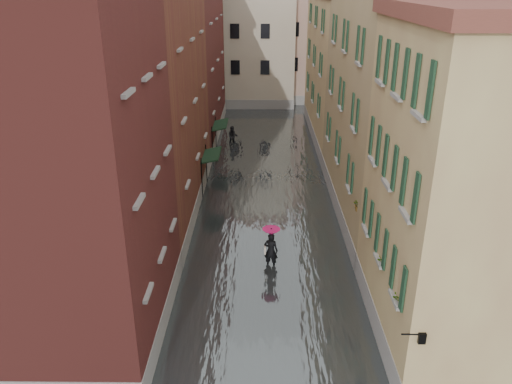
{
  "coord_description": "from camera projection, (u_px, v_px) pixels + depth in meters",
  "views": [
    {
      "loc": [
        -0.34,
        -17.76,
        12.57
      ],
      "look_at": [
        -0.59,
        4.78,
        3.0
      ],
      "focal_mm": 35.0,
      "sensor_mm": 36.0,
      "label": 1
    }
  ],
  "objects": [
    {
      "name": "building_right_near",
      "position": [
        475.0,
        196.0,
        17.09
      ],
      "size": [
        6.0,
        8.0,
        11.5
      ],
      "primitive_type": "cube",
      "color": "#A17E53",
      "rests_on": "ground"
    },
    {
      "name": "building_left_mid",
      "position": [
        139.0,
        106.0,
        27.16
      ],
      "size": [
        6.0,
        14.0,
        12.5
      ],
      "primitive_type": "cube",
      "color": "brown",
      "rests_on": "ground"
    },
    {
      "name": "building_left_near",
      "position": [
        66.0,
        174.0,
        16.94
      ],
      "size": [
        6.0,
        8.0,
        13.0
      ],
      "primitive_type": "cube",
      "color": "maroon",
      "rests_on": "ground"
    },
    {
      "name": "building_end_pink",
      "position": [
        318.0,
        44.0,
        55.66
      ],
      "size": [
        10.0,
        9.0,
        12.0
      ],
      "primitive_type": "cube",
      "color": "tan",
      "rests_on": "ground"
    },
    {
      "name": "ground",
      "position": [
        269.0,
        300.0,
        21.25
      ],
      "size": [
        120.0,
        120.0,
        0.0
      ],
      "primitive_type": "plane",
      "color": "#5B5B5E",
      "rests_on": "ground"
    },
    {
      "name": "wall_lantern",
      "position": [
        421.0,
        337.0,
        14.51
      ],
      "size": [
        0.71,
        0.22,
        0.35
      ],
      "color": "black",
      "rests_on": "ground"
    },
    {
      "name": "pedestrian_main",
      "position": [
        271.0,
        246.0,
        23.22
      ],
      "size": [
        0.85,
        0.85,
        2.06
      ],
      "color": "black",
      "rests_on": "ground"
    },
    {
      "name": "awning_far",
      "position": [
        220.0,
        126.0,
        37.69
      ],
      "size": [
        1.09,
        3.0,
        2.8
      ],
      "color": "black",
      "rests_on": "ground"
    },
    {
      "name": "building_end_cream",
      "position": [
        237.0,
        42.0,
        53.72
      ],
      "size": [
        12.0,
        9.0,
        13.0
      ],
      "primitive_type": "cube",
      "color": "beige",
      "rests_on": "ground"
    },
    {
      "name": "building_left_far",
      "position": [
        180.0,
        55.0,
        40.68
      ],
      "size": [
        6.0,
        16.0,
        14.0
      ],
      "primitive_type": "cube",
      "color": "maroon",
      "rests_on": "ground"
    },
    {
      "name": "building_right_far",
      "position": [
        351.0,
        71.0,
        41.02
      ],
      "size": [
        6.0,
        16.0,
        11.5
      ],
      "primitive_type": "cube",
      "color": "#A17E53",
      "rests_on": "ground"
    },
    {
      "name": "pedestrian_far",
      "position": [
        233.0,
        137.0,
        40.6
      ],
      "size": [
        0.9,
        0.74,
        1.72
      ],
      "primitive_type": "imported",
      "rotation": [
        0.0,
        0.0,
        0.11
      ],
      "color": "black",
      "rests_on": "ground"
    },
    {
      "name": "building_right_mid",
      "position": [
        397.0,
        103.0,
        26.92
      ],
      "size": [
        6.0,
        14.0,
        13.0
      ],
      "primitive_type": "cube",
      "color": "tan",
      "rests_on": "ground"
    },
    {
      "name": "awning_near",
      "position": [
        211.0,
        156.0,
        31.14
      ],
      "size": [
        1.09,
        2.72,
        2.8
      ],
      "color": "black",
      "rests_on": "ground"
    },
    {
      "name": "floodwater",
      "position": [
        266.0,
        184.0,
        33.18
      ],
      "size": [
        10.0,
        60.0,
        0.2
      ],
      "primitive_type": "cube",
      "color": "#414748",
      "rests_on": "ground"
    },
    {
      "name": "window_planters",
      "position": [
        380.0,
        243.0,
        18.67
      ],
      "size": [
        0.59,
        8.14,
        0.84
      ],
      "color": "maroon",
      "rests_on": "ground"
    }
  ]
}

